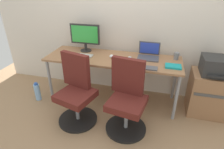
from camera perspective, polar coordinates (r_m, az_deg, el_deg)
The scene contains 17 objects.
ground_plane at distance 3.19m, azimuth 0.23°, elevation -7.22°, with size 5.28×5.28×0.00m, color #9E7A56.
back_wall at distance 3.06m, azimuth 2.24°, elevation 17.74°, with size 4.40×0.04×2.60m, color silver.
desk at distance 2.86m, azimuth 0.25°, elevation 3.95°, with size 2.01×0.64×0.73m.
office_chair_left at distance 2.61m, azimuth -10.69°, elevation -5.34°, with size 0.54×0.54×0.94m.
office_chair_right at distance 2.43m, azimuth 4.50°, elevation -7.64°, with size 0.54×0.54×0.94m.
side_cabinet at distance 3.06m, azimuth 27.15°, elevation -5.17°, with size 0.54×0.43×0.64m.
printer at distance 2.87m, azimuth 29.01°, elevation 2.26°, with size 0.38×0.40×0.24m.
water_bottle_on_floor at distance 3.32m, azimuth -21.55°, elevation -4.84°, with size 0.09×0.09×0.31m.
desktop_monitor at distance 3.07m, azimuth -8.14°, elevation 11.48°, with size 0.48×0.18×0.43m.
open_laptop at distance 2.88m, azimuth 10.97°, elevation 6.08°, with size 0.31×0.26×0.23m.
keyboard_by_monitor at distance 2.95m, azimuth -9.13°, elevation 5.75°, with size 0.34×0.12×0.02m, color #B7B7B7.
keyboard_by_laptop at distance 2.54m, azimuth 9.77°, elevation 2.08°, with size 0.34×0.12×0.02m, color #515156.
mouse_by_monitor at distance 2.86m, azimuth -0.22°, elevation 5.61°, with size 0.06×0.10×0.03m, color silver.
mouse_by_laptop at distance 2.81m, azimuth 5.33°, elevation 5.08°, with size 0.06×0.10×0.03m, color #B7B7B7.
coffee_mug at distance 2.89m, azimuth -13.41°, elevation 5.67°, with size 0.08×0.08×0.09m, color orange.
pen_cup at distance 2.92m, azimuth 18.84°, elevation 5.28°, with size 0.07×0.07×0.10m, color slate.
notebook at distance 2.66m, azimuth 17.97°, elevation 2.36°, with size 0.21×0.15×0.03m, color teal.
Camera 1 is at (0.65, -2.54, 1.82)m, focal length 30.34 mm.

